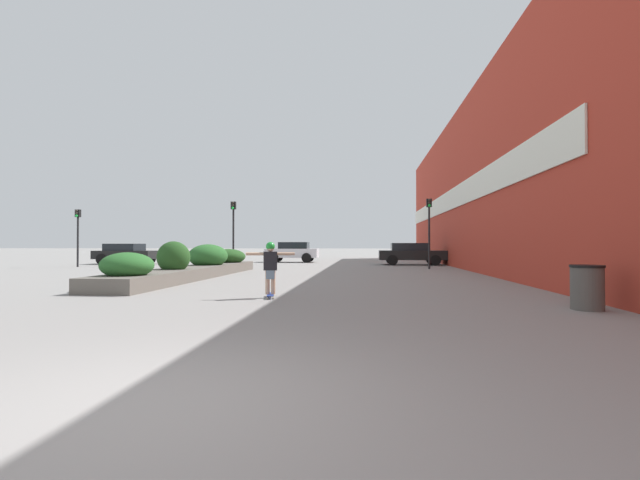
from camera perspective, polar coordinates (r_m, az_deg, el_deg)
The scene contains 13 objects.
ground_plane at distance 3.97m, azimuth -21.53°, elevation -20.00°, with size 300.00×300.00×0.00m, color gray.
building_wall_right at distance 21.78m, azimuth 20.78°, elevation 7.76°, with size 0.67×47.51×8.97m.
planter_box at distance 18.12m, azimuth -16.24°, elevation -3.23°, with size 1.77×12.09×1.44m.
skateboard at distance 10.77m, azimuth -6.64°, elevation -7.29°, with size 0.32×0.81×0.09m.
skateboarder at distance 10.71m, azimuth -6.63°, elevation -3.00°, with size 1.20×0.32×1.30m.
trash_bin at distance 10.24m, azimuth 32.05°, elevation -5.37°, with size 0.64×0.64×0.91m.
car_leftmost at distance 32.08m, azimuth -24.44°, elevation -1.59°, with size 4.02×1.99×1.39m.
car_center_left at distance 28.68m, azimuth 12.12°, elevation -1.73°, with size 4.33×1.92×1.43m.
car_center_right at distance 32.38m, azimuth -3.69°, elevation -1.54°, with size 3.94×1.86×1.52m.
car_rightmost at distance 34.68m, azimuth 29.96°, elevation -1.49°, with size 4.68×1.97×1.42m.
traffic_light_left at distance 25.42m, azimuth -11.49°, elevation 2.23°, with size 0.28×0.30×3.84m.
traffic_light_right at distance 24.06m, azimuth 14.35°, elevation 2.39°, with size 0.28×0.30×3.83m.
traffic_light_far_left at distance 29.23m, azimuth -29.59°, elevation 1.44°, with size 0.28×0.30×3.42m.
Camera 1 is at (1.73, -3.32, 1.32)m, focal length 24.00 mm.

